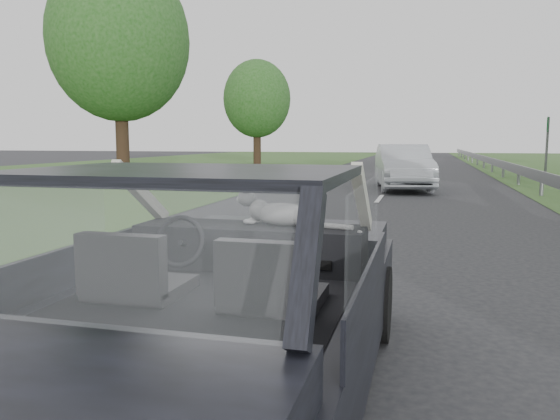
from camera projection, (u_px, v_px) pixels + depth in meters
The scene contains 11 objects.
ground at pixel (220, 403), 3.32m from camera, with size 140.00×140.00×0.00m, color #3E3E3E.
subject_car at pixel (219, 287), 3.23m from camera, with size 1.80×4.00×1.45m, color black.
dashboard at pixel (251, 246), 3.81m from camera, with size 1.58×0.45×0.30m, color black.
driver_seat at pixel (132, 268), 3.03m from camera, with size 0.50×0.72×0.42m, color black.
passenger_seat at pixel (270, 277), 2.83m from camera, with size 0.50×0.72×0.42m, color black.
steering_wheel at pixel (180, 241), 3.62m from camera, with size 0.36×0.36×0.04m, color black.
cat at pixel (283, 213), 3.76m from camera, with size 0.61×0.19×0.27m, color #9F9F9F.
other_car at pixel (403, 167), 17.66m from camera, with size 1.75×4.44×1.46m, color silver.
highway_sign at pixel (547, 147), 23.29m from camera, with size 0.10×1.03×2.57m, color #0C4B1F.
tree_5 at pixel (120, 73), 22.27m from camera, with size 5.72×5.72×8.66m, color #194C12, non-canonical shape.
tree_6 at pixel (257, 114), 34.73m from camera, with size 4.27×4.27×6.47m, color #194C12, non-canonical shape.
Camera 1 is at (1.16, -2.95, 1.59)m, focal length 35.00 mm.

